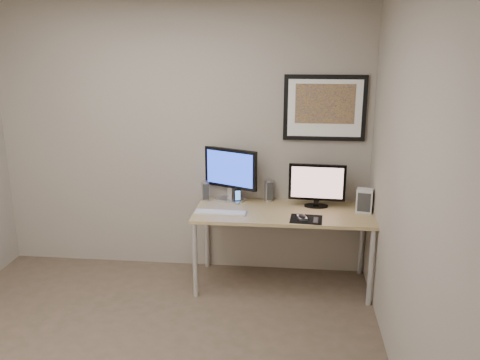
{
  "coord_description": "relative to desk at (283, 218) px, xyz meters",
  "views": [
    {
      "loc": [
        1.07,
        -3.01,
        2.23
      ],
      "look_at": [
        0.63,
        1.1,
        1.08
      ],
      "focal_mm": 38.0,
      "sensor_mm": 36.0,
      "label": 1
    }
  ],
  "objects": [
    {
      "name": "room",
      "position": [
        -1.0,
        -0.9,
        0.98
      ],
      "size": [
        3.6,
        3.6,
        3.6
      ],
      "color": "white",
      "rests_on": "ground"
    },
    {
      "name": "desk",
      "position": [
        0.0,
        0.0,
        0.0
      ],
      "size": [
        1.6,
        0.7,
        0.73
      ],
      "color": "#9F824D",
      "rests_on": "floor"
    },
    {
      "name": "framed_art",
      "position": [
        0.35,
        0.33,
        0.96
      ],
      "size": [
        0.75,
        0.04,
        0.6
      ],
      "color": "black",
      "rests_on": "room"
    },
    {
      "name": "monitor_large",
      "position": [
        -0.51,
        0.25,
        0.35
      ],
      "size": [
        0.52,
        0.27,
        0.51
      ],
      "rotation": [
        0.0,
        0.0,
        -0.43
      ],
      "color": "#B9B9BE",
      "rests_on": "desk"
    },
    {
      "name": "monitor_tv",
      "position": [
        0.3,
        0.14,
        0.28
      ],
      "size": [
        0.52,
        0.13,
        0.41
      ],
      "rotation": [
        0.0,
        0.0,
        -0.05
      ],
      "color": "black",
      "rests_on": "desk"
    },
    {
      "name": "speaker_left",
      "position": [
        -0.75,
        0.23,
        0.16
      ],
      "size": [
        0.09,
        0.09,
        0.19
      ],
      "primitive_type": "cylinder",
      "rotation": [
        0.0,
        0.0,
        0.33
      ],
      "color": "#B9B9BE",
      "rests_on": "desk"
    },
    {
      "name": "speaker_right",
      "position": [
        -0.15,
        0.29,
        0.17
      ],
      "size": [
        0.1,
        0.1,
        0.2
      ],
      "primitive_type": "cylinder",
      "rotation": [
        0.0,
        0.0,
        0.36
      ],
      "color": "#B9B9BE",
      "rests_on": "desk"
    },
    {
      "name": "phone_dock",
      "position": [
        -0.44,
        0.19,
        0.13
      ],
      "size": [
        0.08,
        0.08,
        0.13
      ],
      "primitive_type": "cube",
      "rotation": [
        0.0,
        0.0,
        0.27
      ],
      "color": "black",
      "rests_on": "desk"
    },
    {
      "name": "keyboard",
      "position": [
        -0.56,
        -0.13,
        0.07
      ],
      "size": [
        0.47,
        0.15,
        0.02
      ],
      "primitive_type": "cube",
      "rotation": [
        0.0,
        0.0,
        -0.05
      ],
      "color": "silver",
      "rests_on": "desk"
    },
    {
      "name": "mousepad",
      "position": [
        0.2,
        -0.21,
        0.07
      ],
      "size": [
        0.29,
        0.26,
        0.0
      ],
      "primitive_type": "cube",
      "rotation": [
        0.0,
        0.0,
        -0.07
      ],
      "color": "black",
      "rests_on": "desk"
    },
    {
      "name": "mouse",
      "position": [
        0.17,
        -0.21,
        0.09
      ],
      "size": [
        0.09,
        0.12,
        0.04
      ],
      "primitive_type": "ellipsoid",
      "rotation": [
        0.0,
        0.0,
        0.25
      ],
      "color": "black",
      "rests_on": "mousepad"
    },
    {
      "name": "remote",
      "position": [
        0.28,
        -0.26,
        0.08
      ],
      "size": [
        0.05,
        0.16,
        0.02
      ],
      "primitive_type": "cube",
      "rotation": [
        0.0,
        0.0,
        -0.08
      ],
      "color": "black",
      "rests_on": "desk"
    },
    {
      "name": "fan_unit",
      "position": [
        0.72,
        0.04,
        0.17
      ],
      "size": [
        0.16,
        0.13,
        0.22
      ],
      "primitive_type": "cube",
      "rotation": [
        0.0,
        0.0,
        -0.22
      ],
      "color": "silver",
      "rests_on": "desk"
    }
  ]
}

